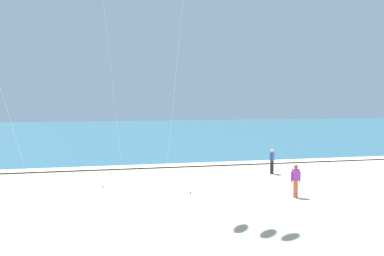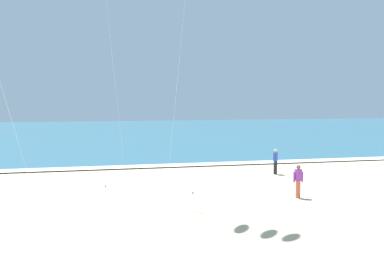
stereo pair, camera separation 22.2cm
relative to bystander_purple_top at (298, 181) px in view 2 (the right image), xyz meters
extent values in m
cube|color=#2D6075|center=(-5.67, 40.10, -0.77)|extent=(160.00, 60.00, 0.08)
cube|color=white|center=(-5.67, 10.40, -0.73)|extent=(160.00, 1.35, 0.01)
cylinder|color=silver|center=(-8.44, 3.65, 4.98)|extent=(1.05, 1.49, 11.38)
cylinder|color=brown|center=(-8.96, 4.39, -0.76)|extent=(0.06, 0.06, 0.10)
cylinder|color=silver|center=(-5.55, 1.04, 5.79)|extent=(1.66, 1.75, 13.00)
cylinder|color=brown|center=(-4.73, 1.90, -0.76)|extent=(0.06, 0.06, 0.10)
cylinder|color=#D8593F|center=(0.00, 0.00, -0.39)|extent=(0.22, 0.22, 0.84)
cube|color=purple|center=(0.00, 0.00, 0.30)|extent=(0.32, 0.19, 0.54)
sphere|color=brown|center=(0.00, 0.00, 0.68)|extent=(0.20, 0.20, 0.20)
cylinder|color=purple|center=(-0.21, 0.00, 0.20)|extent=(0.08, 0.08, 0.50)
cylinder|color=purple|center=(0.21, 0.00, 0.20)|extent=(0.08, 0.08, 0.50)
cylinder|color=black|center=(1.48, 6.07, -0.39)|extent=(0.22, 0.22, 0.84)
cube|color=#3351B7|center=(1.48, 6.07, 0.30)|extent=(0.35, 0.35, 0.54)
sphere|color=beige|center=(1.48, 6.07, 0.68)|extent=(0.20, 0.20, 0.20)
cylinder|color=#3351B7|center=(1.63, 6.22, 0.20)|extent=(0.08, 0.08, 0.50)
cylinder|color=#3351B7|center=(1.33, 5.92, 0.20)|extent=(0.08, 0.08, 0.50)
camera|label=1|loc=(-9.28, -17.97, 3.91)|focal=38.82mm
camera|label=2|loc=(-9.06, -18.02, 3.91)|focal=38.82mm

